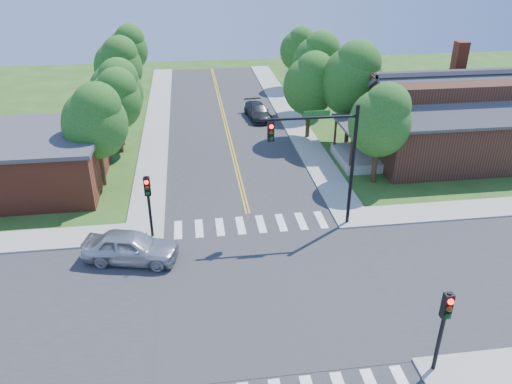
{
  "coord_description": "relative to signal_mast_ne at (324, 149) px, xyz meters",
  "views": [
    {
      "loc": [
        -3.11,
        -18.56,
        15.03
      ],
      "look_at": [
        0.3,
        6.13,
        2.2
      ],
      "focal_mm": 35.0,
      "sensor_mm": 36.0,
      "label": 1
    }
  ],
  "objects": [
    {
      "name": "house_ne",
      "position": [
        11.19,
        8.65,
        -1.52
      ],
      "size": [
        13.05,
        8.8,
        7.11
      ],
      "color": "#351912",
      "rests_on": "ground"
    },
    {
      "name": "signal_pole_nw",
      "position": [
        -9.51,
        -0.01,
        -2.19
      ],
      "size": [
        0.34,
        0.42,
        3.8
      ],
      "color": "black",
      "rests_on": "ground"
    },
    {
      "name": "tree_bldg",
      "position": [
        -12.4,
        12.95,
        -0.5
      ],
      "size": [
        3.91,
        3.71,
        6.64
      ],
      "color": "#382314",
      "rests_on": "ground"
    },
    {
      "name": "car_dgrey",
      "position": [
        -0.84,
        19.43,
        -4.19
      ],
      "size": [
        2.86,
        4.98,
        1.33
      ],
      "primitive_type": "imported",
      "rotation": [
        0.0,
        0.0,
        0.11
      ],
      "color": "#282B2D",
      "rests_on": "ground"
    },
    {
      "name": "tree_w_a",
      "position": [
        -13.0,
        7.25,
        -0.21
      ],
      "size": [
        4.17,
        3.96,
        7.08
      ],
      "color": "#382314",
      "rests_on": "ground"
    },
    {
      "name": "road_ew",
      "position": [
        -3.91,
        -5.59,
        -4.83
      ],
      "size": [
        90.0,
        10.0,
        0.04
      ],
      "primitive_type": "cube",
      "color": "#2D2D30",
      "rests_on": "ground"
    },
    {
      "name": "tree_e_d",
      "position": [
        4.96,
        29.03,
        -0.5
      ],
      "size": [
        3.91,
        3.72,
        6.65
      ],
      "color": "#382314",
      "rests_on": "ground"
    },
    {
      "name": "ground",
      "position": [
        -3.91,
        -5.59,
        -4.85
      ],
      "size": [
        100.0,
        100.0,
        0.0
      ],
      "primitive_type": "plane",
      "color": "#274E18",
      "rests_on": "ground"
    },
    {
      "name": "tree_w_c",
      "position": [
        -13.08,
        22.16,
        -0.06
      ],
      "size": [
        4.3,
        4.09,
        7.32
      ],
      "color": "#382314",
      "rests_on": "ground"
    },
    {
      "name": "tree_e_c",
      "position": [
        4.82,
        20.26,
        0.16
      ],
      "size": [
        4.5,
        4.28,
        7.66
      ],
      "color": "#382314",
      "rests_on": "ground"
    },
    {
      "name": "road_ns",
      "position": [
        -3.91,
        -5.59,
        -4.83
      ],
      "size": [
        10.0,
        90.0,
        0.04
      ],
      "primitive_type": "cube",
      "color": "#2D2D30",
      "rests_on": "ground"
    },
    {
      "name": "signal_pole_se",
      "position": [
        1.69,
        -11.21,
        -2.19
      ],
      "size": [
        0.34,
        0.42,
        3.8
      ],
      "color": "black",
      "rests_on": "ground"
    },
    {
      "name": "crosswalk_north",
      "position": [
        -3.91,
        0.61,
        -4.8
      ],
      "size": [
        8.85,
        2.0,
        0.01
      ],
      "color": "white",
      "rests_on": "ground"
    },
    {
      "name": "tree_house",
      "position": [
        2.63,
        13.93,
        -0.15
      ],
      "size": [
        4.22,
        4.01,
        7.18
      ],
      "color": "#382314",
      "rests_on": "ground"
    },
    {
      "name": "tree_e_b",
      "position": [
        5.53,
        12.42,
        0.55
      ],
      "size": [
        4.85,
        4.6,
        8.24
      ],
      "color": "#382314",
      "rests_on": "ground"
    },
    {
      "name": "car_silver",
      "position": [
        -10.45,
        -2.09,
        -4.02
      ],
      "size": [
        4.18,
        5.76,
        1.66
      ],
      "primitive_type": "imported",
      "rotation": [
        0.0,
        0.0,
        1.33
      ],
      "color": "silver",
      "rests_on": "ground"
    },
    {
      "name": "tree_w_d",
      "position": [
        -13.01,
        31.03,
        -0.28
      ],
      "size": [
        4.11,
        3.9,
        6.98
      ],
      "color": "#382314",
      "rests_on": "ground"
    },
    {
      "name": "intersection_patch",
      "position": [
        -3.91,
        -5.59,
        -4.85
      ],
      "size": [
        10.2,
        10.2,
        0.06
      ],
      "primitive_type": "cube",
      "color": "#2D2D30",
      "rests_on": "ground"
    },
    {
      "name": "tree_w_b",
      "position": [
        -12.45,
        14.46,
        -0.27
      ],
      "size": [
        4.12,
        3.91,
        7.0
      ],
      "color": "#382314",
      "rests_on": "ground"
    },
    {
      "name": "sidewalk_nw",
      "position": [
        -19.73,
        10.23,
        -4.78
      ],
      "size": [
        40.0,
        40.0,
        0.14
      ],
      "color": "#9E9B93",
      "rests_on": "ground"
    },
    {
      "name": "sidewalk_ne",
      "position": [
        11.9,
        10.23,
        -4.78
      ],
      "size": [
        40.0,
        40.0,
        0.14
      ],
      "color": "#9E9B93",
      "rests_on": "ground"
    },
    {
      "name": "building_nw",
      "position": [
        -18.11,
        7.61,
        -2.97
      ],
      "size": [
        10.4,
        8.4,
        3.73
      ],
      "color": "brown",
      "rests_on": "ground"
    },
    {
      "name": "centerline",
      "position": [
        -3.91,
        -5.59,
        -4.8
      ],
      "size": [
        0.3,
        90.0,
        0.01
      ],
      "color": "gold",
      "rests_on": "ground"
    },
    {
      "name": "signal_mast_ne",
      "position": [
        0.0,
        0.0,
        0.0
      ],
      "size": [
        5.3,
        0.42,
        7.2
      ],
      "color": "black",
      "rests_on": "ground"
    },
    {
      "name": "tree_e_a",
      "position": [
        5.21,
        5.18,
        -0.32
      ],
      "size": [
        4.07,
        3.87,
        6.92
      ],
      "color": "#382314",
      "rests_on": "ground"
    }
  ]
}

